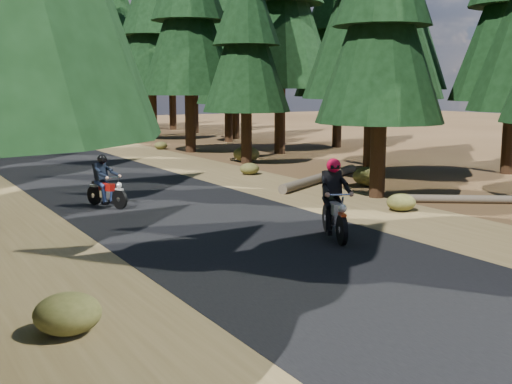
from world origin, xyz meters
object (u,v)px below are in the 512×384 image
(log_far, at_px, (464,199))
(rider_follow, at_px, (106,190))
(rider_lead, at_px, (335,212))
(log_near, at_px, (321,178))

(log_far, height_order, rider_follow, rider_follow)
(rider_lead, bearing_deg, log_near, -101.22)
(rider_lead, bearing_deg, log_far, -141.97)
(rider_follow, bearing_deg, rider_lead, 94.75)
(log_near, bearing_deg, log_far, -108.27)
(rider_lead, relative_size, rider_follow, 1.20)
(log_far, height_order, rider_lead, rider_lead)
(rider_lead, bearing_deg, rider_follow, -39.61)
(rider_follow, bearing_deg, log_near, 163.04)
(rider_follow, bearing_deg, log_far, 130.43)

